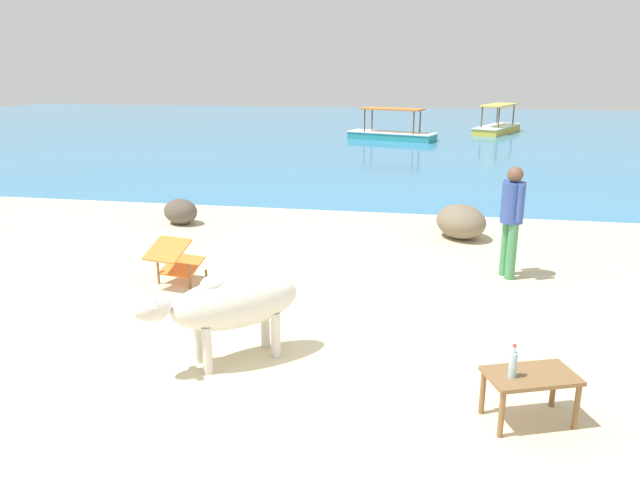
% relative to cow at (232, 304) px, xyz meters
% --- Properties ---
extents(sand_beach, '(18.00, 14.00, 0.04)m').
position_rel_cow_xyz_m(sand_beach, '(0.53, -0.11, -0.66)').
color(sand_beach, beige).
rests_on(sand_beach, ground).
extents(water_surface, '(60.00, 36.00, 0.03)m').
position_rel_cow_xyz_m(water_surface, '(0.53, 21.89, -0.68)').
color(water_surface, teal).
rests_on(water_surface, ground).
extents(cow, '(1.55, 1.34, 0.97)m').
position_rel_cow_xyz_m(cow, '(0.00, 0.00, 0.00)').
color(cow, beige).
rests_on(cow, sand_beach).
extents(low_bench_table, '(0.87, 0.68, 0.45)m').
position_rel_cow_xyz_m(low_bench_table, '(2.86, -0.61, -0.26)').
color(low_bench_table, brown).
rests_on(low_bench_table, sand_beach).
extents(bottle, '(0.07, 0.07, 0.30)m').
position_rel_cow_xyz_m(bottle, '(2.69, -0.70, -0.07)').
color(bottle, '#A3C6D1').
rests_on(bottle, low_bench_table).
extents(deck_chair_far, '(0.68, 0.86, 0.68)m').
position_rel_cow_xyz_m(deck_chair_far, '(-1.51, 2.03, -0.25)').
color(deck_chair_far, brown).
rests_on(deck_chair_far, sand_beach).
extents(person_standing, '(0.32, 0.48, 1.62)m').
position_rel_cow_xyz_m(person_standing, '(3.09, 3.22, 0.31)').
color(person_standing, '#428956').
rests_on(person_standing, sand_beach).
extents(shore_rock_large, '(1.21, 1.27, 0.60)m').
position_rel_cow_xyz_m(shore_rock_large, '(2.51, 5.22, -0.34)').
color(shore_rock_large, '#756651').
rests_on(shore_rock_large, sand_beach).
extents(shore_rock_medium, '(0.88, 0.80, 0.49)m').
position_rel_cow_xyz_m(shore_rock_medium, '(-2.80, 5.26, -0.39)').
color(shore_rock_medium, brown).
rests_on(shore_rock_medium, sand_beach).
extents(boat_yellow, '(2.51, 3.83, 1.29)m').
position_rel_cow_xyz_m(boat_yellow, '(4.85, 23.74, -0.39)').
color(boat_yellow, gold).
rests_on(boat_yellow, water_surface).
extents(boat_teal, '(3.85, 2.24, 1.29)m').
position_rel_cow_xyz_m(boat_teal, '(0.26, 20.15, -0.39)').
color(boat_teal, teal).
rests_on(boat_teal, water_surface).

